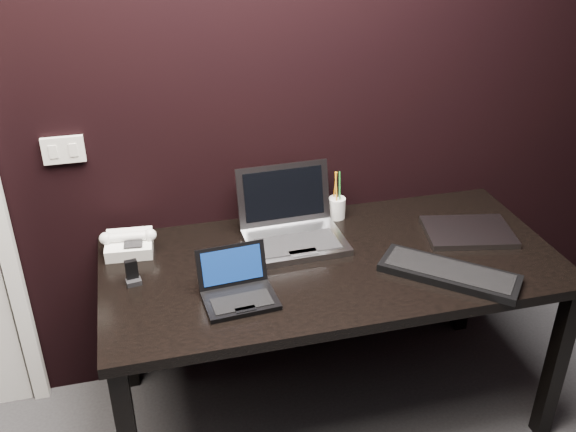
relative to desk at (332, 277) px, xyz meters
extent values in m
plane|color=black|center=(-0.30, 0.40, 0.64)|extent=(4.00, 0.00, 4.00)
cube|color=silver|center=(-0.92, 0.39, 0.46)|extent=(0.15, 0.02, 0.10)
cube|color=silver|center=(-0.95, 0.38, 0.46)|extent=(0.03, 0.01, 0.05)
cube|color=silver|center=(-0.88, 0.38, 0.46)|extent=(0.03, 0.01, 0.05)
cube|color=black|center=(0.00, 0.00, 0.06)|extent=(1.70, 0.80, 0.04)
cube|color=black|center=(0.80, -0.35, -0.31)|extent=(0.06, 0.06, 0.70)
cube|color=black|center=(-0.80, 0.35, -0.31)|extent=(0.06, 0.06, 0.70)
cube|color=black|center=(0.80, 0.35, -0.31)|extent=(0.06, 0.06, 0.70)
cube|color=black|center=(-0.38, -0.18, 0.09)|extent=(0.25, 0.19, 0.02)
cube|color=black|center=(-0.38, -0.20, 0.10)|extent=(0.21, 0.11, 0.00)
cube|color=black|center=(-0.38, -0.24, 0.10)|extent=(0.07, 0.03, 0.00)
cube|color=black|center=(-0.39, -0.07, 0.16)|extent=(0.25, 0.07, 0.14)
cube|color=#0A1F50|center=(-0.39, -0.08, 0.16)|extent=(0.21, 0.05, 0.11)
cube|color=gray|center=(-0.11, 0.13, 0.09)|extent=(0.38, 0.28, 0.03)
cube|color=black|center=(-0.11, 0.10, 0.11)|extent=(0.31, 0.16, 0.00)
cube|color=#9D9DA2|center=(-0.10, 0.03, 0.11)|extent=(0.11, 0.05, 0.00)
cube|color=gray|center=(-0.11, 0.30, 0.22)|extent=(0.38, 0.08, 0.23)
cube|color=black|center=(-0.11, 0.29, 0.22)|extent=(0.33, 0.06, 0.19)
cube|color=black|center=(0.37, -0.21, 0.09)|extent=(0.48, 0.45, 0.03)
cube|color=black|center=(0.37, -0.21, 0.11)|extent=(0.42, 0.39, 0.00)
cube|color=gray|center=(0.58, 0.04, 0.09)|extent=(0.38, 0.31, 0.02)
cube|color=white|center=(-0.73, 0.24, 0.11)|extent=(0.19, 0.17, 0.07)
cylinder|color=white|center=(-0.73, 0.23, 0.15)|extent=(0.17, 0.05, 0.03)
sphere|color=white|center=(-0.81, 0.24, 0.15)|extent=(0.05, 0.05, 0.05)
sphere|color=white|center=(-0.65, 0.23, 0.15)|extent=(0.05, 0.05, 0.05)
cube|color=black|center=(-0.71, 0.20, 0.14)|extent=(0.07, 0.05, 0.01)
cube|color=black|center=(-0.73, 0.03, 0.12)|extent=(0.04, 0.03, 0.09)
cube|color=black|center=(-0.73, 0.02, 0.09)|extent=(0.06, 0.04, 0.02)
cylinder|color=white|center=(0.12, 0.31, 0.12)|extent=(0.09, 0.09, 0.09)
cylinder|color=orange|center=(0.11, 0.32, 0.22)|extent=(0.01, 0.03, 0.13)
cylinder|color=#227F2C|center=(0.12, 0.30, 0.22)|extent=(0.01, 0.02, 0.13)
cylinder|color=black|center=(0.12, 0.32, 0.22)|extent=(0.01, 0.02, 0.13)
cylinder|color=orange|center=(0.11, 0.30, 0.22)|extent=(0.01, 0.03, 0.13)
camera|label=1|loc=(-0.66, -1.92, 1.37)|focal=40.00mm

